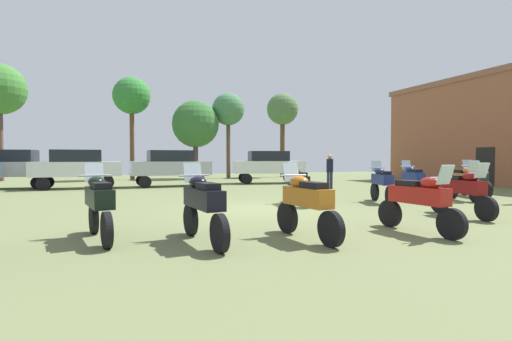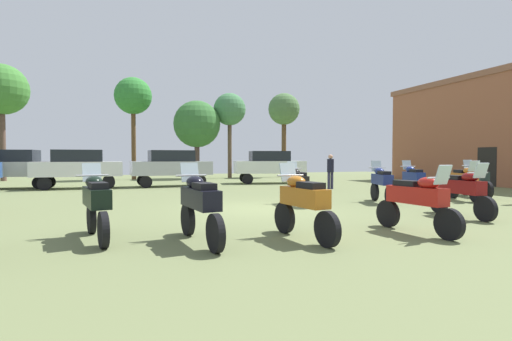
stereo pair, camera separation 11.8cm
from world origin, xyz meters
The scene contains 20 objects.
ground_plane centered at (0.00, 0.00, 0.01)m, with size 44.00×52.00×0.02m.
motorcycle_2 centered at (4.35, -3.37, 0.74)m, with size 0.62×2.23×1.47m.
motorcycle_5 centered at (9.38, 0.57, 0.76)m, with size 0.83×2.06×1.51m.
motorcycle_6 centered at (-0.89, -4.49, 0.75)m, with size 0.64×2.13×1.49m.
motorcycle_7 centered at (-4.71, -3.22, 0.75)m, with size 0.72×2.18×1.49m.
motorcycle_8 centered at (1.64, -4.74, 0.74)m, with size 0.63×2.21×1.46m.
motorcycle_9 centered at (6.89, 1.32, 0.75)m, with size 0.81×2.15×1.49m.
motorcycle_10 centered at (7.85, -0.29, 0.75)m, with size 0.82×2.05×1.49m.
motorcycle_11 centered at (4.43, 0.09, 0.75)m, with size 0.85×2.10×1.49m.
motorcycle_12 centered at (1.38, 0.58, 0.74)m, with size 0.65×2.24×1.47m.
motorcycle_13 centered at (-2.86, -4.14, 0.76)m, with size 0.65×2.30×1.50m.
car_1 centered at (-1.68, 10.47, 1.19)m, with size 4.40×2.06×2.00m.
car_2 centered at (-9.67, 11.55, 1.19)m, with size 4.42×2.11×2.00m.
car_3 centered at (4.39, 11.04, 1.19)m, with size 4.55×2.52×2.00m.
car_5 centered at (-6.42, 10.55, 1.19)m, with size 4.35×1.92×2.00m.
person_1 centered at (5.76, 5.93, 1.05)m, with size 0.37×0.37×1.76m.
tree_3 centered at (1.11, 17.84, 4.14)m, with size 3.55×3.55×5.92m.
tree_4 centered at (-3.49, 18.13, 6.01)m, with size 2.66×2.66×7.42m.
tree_5 centered at (8.33, 17.92, 5.49)m, with size 2.59×2.59×6.88m.
tree_7 centered at (3.69, 17.85, 5.31)m, with size 2.51×2.51×6.63m.
Camera 1 is at (-4.31, -11.18, 1.62)m, focal length 26.87 mm.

